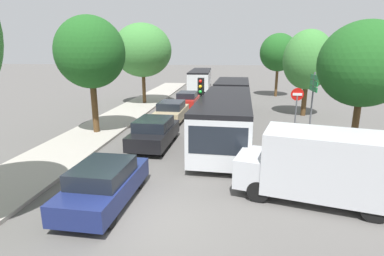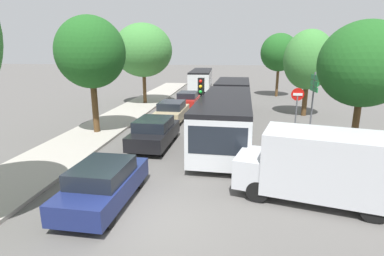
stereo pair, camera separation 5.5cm
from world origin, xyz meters
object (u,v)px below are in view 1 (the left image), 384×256
(white_van, at_px, (322,165))
(tree_right_mid, at_px, (308,60))
(traffic_light, at_px, (201,95))
(tree_right_near, at_px, (364,67))
(tree_left_far, at_px, (143,52))
(queued_car_navy, at_px, (104,184))
(queued_car_red, at_px, (188,100))
(no_entry_sign, at_px, (296,105))
(articulated_bus, at_px, (229,105))
(tree_left_mid, at_px, (90,55))
(queued_car_black, at_px, (154,132))
(queued_car_tan, at_px, (172,111))
(city_bus_rear, at_px, (200,78))
(tree_right_far, at_px, (278,53))
(direction_sign_post, at_px, (313,90))

(white_van, relative_size, tree_right_mid, 0.84)
(white_van, distance_m, traffic_light, 8.08)
(tree_right_near, bearing_deg, tree_left_far, 133.43)
(tree_left_far, xyz_separation_m, tree_right_mid, (13.42, -3.45, -0.57))
(queued_car_navy, bearing_deg, tree_right_mid, -30.46)
(queued_car_red, xyz_separation_m, no_entry_sign, (7.28, -8.35, 1.18))
(articulated_bus, xyz_separation_m, tree_left_far, (-7.75, 7.71, 3.28))
(traffic_light, relative_size, tree_right_mid, 0.54)
(traffic_light, bearing_deg, tree_left_mid, -86.52)
(queued_car_navy, height_order, queued_car_black, queued_car_black)
(queued_car_red, xyz_separation_m, tree_left_mid, (-4.27, -8.98, 3.90))
(tree_left_mid, bearing_deg, queued_car_tan, 43.50)
(articulated_bus, distance_m, queued_car_navy, 11.42)
(queued_car_red, bearing_deg, city_bus_rear, 2.95)
(queued_car_red, relative_size, tree_right_far, 0.61)
(articulated_bus, relative_size, queued_car_navy, 4.22)
(articulated_bus, xyz_separation_m, white_van, (3.01, -9.61, -0.21))
(queued_car_red, height_order, tree_right_mid, tree_right_mid)
(tree_right_far, bearing_deg, tree_left_mid, -127.24)
(white_van, bearing_deg, tree_right_mid, -86.51)
(city_bus_rear, relative_size, queued_car_red, 2.76)
(city_bus_rear, bearing_deg, no_entry_sign, -163.34)
(queued_car_red, xyz_separation_m, tree_right_far, (8.61, 7.96, 3.93))
(direction_sign_post, relative_size, tree_right_near, 0.60)
(city_bus_rear, xyz_separation_m, tree_right_far, (8.82, -6.14, 3.26))
(articulated_bus, bearing_deg, tree_right_near, 43.81)
(direction_sign_post, xyz_separation_m, tree_right_far, (0.14, 14.96, 2.07))
(direction_sign_post, distance_m, tree_right_far, 15.11)
(queued_car_red, height_order, no_entry_sign, no_entry_sign)
(tree_left_far, xyz_separation_m, tree_right_far, (12.82, 6.58, -0.09))
(queued_car_navy, distance_m, tree_right_mid, 18.10)
(queued_car_red, distance_m, direction_sign_post, 11.14)
(traffic_light, xyz_separation_m, tree_left_far, (-6.22, 10.76, 2.23))
(queued_car_black, distance_m, tree_right_far, 21.19)
(city_bus_rear, relative_size, white_van, 2.09)
(white_van, height_order, tree_right_mid, tree_right_mid)
(tree_right_near, xyz_separation_m, tree_right_far, (-0.24, 20.38, 0.46))
(traffic_light, relative_size, direction_sign_post, 0.94)
(queued_car_tan, height_order, traffic_light, traffic_light)
(tree_left_far, bearing_deg, no_entry_sign, -40.27)
(queued_car_black, relative_size, tree_left_far, 0.59)
(tree_left_mid, bearing_deg, queued_car_red, 64.59)
(queued_car_navy, relative_size, tree_left_far, 0.56)
(queued_car_navy, height_order, queued_car_tan, queued_car_tan)
(white_van, height_order, tree_right_far, tree_right_far)
(queued_car_black, bearing_deg, articulated_bus, -37.53)
(no_entry_sign, xyz_separation_m, tree_right_far, (1.33, 16.32, 2.76))
(queued_car_black, distance_m, white_van, 8.47)
(queued_car_navy, bearing_deg, articulated_bus, -17.85)
(white_van, distance_m, tree_left_far, 20.68)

